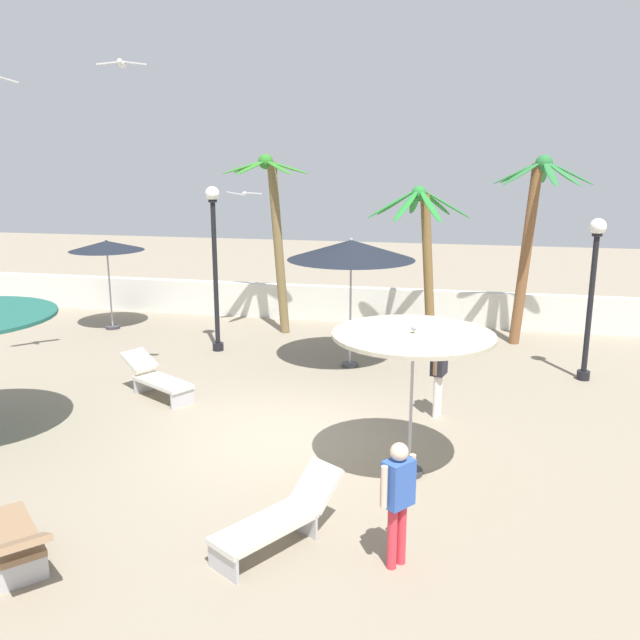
# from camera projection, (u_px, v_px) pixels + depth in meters

# --- Properties ---
(ground_plane) EXTENTS (56.00, 56.00, 0.00)m
(ground_plane) POSITION_uv_depth(u_px,v_px,m) (285.00, 436.00, 11.89)
(ground_plane) COLOR gray
(boundary_wall) EXTENTS (25.20, 0.30, 1.05)m
(boundary_wall) POSITION_uv_depth(u_px,v_px,m) (359.00, 304.00, 20.02)
(boundary_wall) COLOR silver
(boundary_wall) RESTS_ON ground_plane
(patio_umbrella_0) EXTENTS (2.44, 2.44, 2.41)m
(patio_umbrella_0) POSITION_uv_depth(u_px,v_px,m) (413.00, 342.00, 9.94)
(patio_umbrella_0) COLOR #333338
(patio_umbrella_0) RESTS_ON ground_plane
(patio_umbrella_2) EXTENTS (2.08, 2.08, 2.61)m
(patio_umbrella_2) POSITION_uv_depth(u_px,v_px,m) (107.00, 247.00, 18.76)
(patio_umbrella_2) COLOR #333338
(patio_umbrella_2) RESTS_ON ground_plane
(patio_umbrella_3) EXTENTS (2.94, 2.94, 3.06)m
(patio_umbrella_3) POSITION_uv_depth(u_px,v_px,m) (351.00, 250.00, 15.16)
(patio_umbrella_3) COLOR #333338
(patio_umbrella_3) RESTS_ON ground_plane
(palm_tree_0) EXTENTS (2.37, 2.39, 4.93)m
(palm_tree_0) POSITION_uv_depth(u_px,v_px,m) (274.00, 220.00, 18.21)
(palm_tree_0) COLOR olive
(palm_tree_0) RESTS_ON ground_plane
(palm_tree_1) EXTENTS (2.46, 2.46, 4.91)m
(palm_tree_1) POSITION_uv_depth(u_px,v_px,m) (532.00, 225.00, 16.99)
(palm_tree_1) COLOR brown
(palm_tree_1) RESTS_ON ground_plane
(palm_tree_2) EXTENTS (2.66, 2.60, 4.13)m
(palm_tree_2) POSITION_uv_depth(u_px,v_px,m) (424.00, 241.00, 17.21)
(palm_tree_2) COLOR brown
(palm_tree_2) RESTS_ON ground_plane
(lamp_post_0) EXTENTS (0.35, 0.35, 3.59)m
(lamp_post_0) POSITION_uv_depth(u_px,v_px,m) (592.00, 285.00, 14.38)
(lamp_post_0) COLOR black
(lamp_post_0) RESTS_ON ground_plane
(lamp_post_1) EXTENTS (0.35, 0.35, 4.15)m
(lamp_post_1) POSITION_uv_depth(u_px,v_px,m) (215.00, 254.00, 16.55)
(lamp_post_1) COLOR black
(lamp_post_1) RESTS_ON ground_plane
(lounge_chair_0) EXTENTS (1.72, 1.67, 0.82)m
(lounge_chair_0) POSITION_uv_depth(u_px,v_px,m) (14.00, 538.00, 7.97)
(lounge_chair_0) COLOR #B7B7BC
(lounge_chair_0) RESTS_ON ground_plane
(lounge_chair_1) EXTENTS (1.87, 1.41, 0.82)m
(lounge_chair_1) POSITION_uv_depth(u_px,v_px,m) (156.00, 377.00, 13.78)
(lounge_chair_1) COLOR #B7B7BC
(lounge_chair_1) RESTS_ON ground_plane
(lounge_chair_2) EXTENTS (1.48, 1.89, 0.84)m
(lounge_chair_2) POSITION_uv_depth(u_px,v_px,m) (279.00, 517.00, 8.46)
(lounge_chair_2) COLOR #B7B7BC
(lounge_chair_2) RESTS_ON ground_plane
(guest_0) EXTENTS (0.33, 0.54, 1.67)m
(guest_0) POSITION_uv_depth(u_px,v_px,m) (439.00, 366.00, 12.54)
(guest_0) COLOR silver
(guest_0) RESTS_ON ground_plane
(guest_1) EXTENTS (0.41, 0.46, 1.61)m
(guest_1) POSITION_uv_depth(u_px,v_px,m) (398.00, 493.00, 7.89)
(guest_1) COLOR #D8333F
(guest_1) RESTS_ON ground_plane
(seagull_0) EXTENTS (0.93, 0.39, 0.14)m
(seagull_0) POSITION_uv_depth(u_px,v_px,m) (122.00, 64.00, 12.18)
(seagull_0) COLOR white
(seagull_1) EXTENTS (1.00, 0.56, 0.14)m
(seagull_1) POSITION_uv_depth(u_px,v_px,m) (244.00, 194.00, 19.49)
(seagull_1) COLOR white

